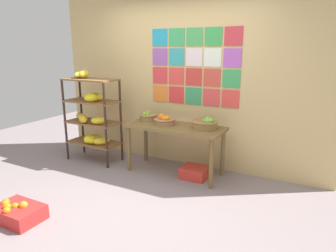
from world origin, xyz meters
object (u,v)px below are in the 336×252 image
object	(u,v)px
banana_shelf_unit	(92,113)
fruit_basket_centre	(206,124)
produce_crate_under_table	(194,172)
orange_crate_foreground	(18,212)
fruit_basket_right	(149,116)
display_table	(175,133)
fruit_basket_back_right	(165,120)

from	to	relation	value
banana_shelf_unit	fruit_basket_centre	xyz separation A→B (m)	(1.86, 0.21, -0.00)
produce_crate_under_table	banana_shelf_unit	bearing A→B (deg)	-176.00
banana_shelf_unit	orange_crate_foreground	world-z (taller)	banana_shelf_unit
fruit_basket_centre	fruit_basket_right	size ratio (longest dim) A/B	1.25
fruit_basket_centre	fruit_basket_right	bearing A→B (deg)	175.95
display_table	fruit_basket_back_right	world-z (taller)	fruit_basket_back_right
fruit_basket_centre	produce_crate_under_table	world-z (taller)	fruit_basket_centre
fruit_basket_centre	fruit_basket_right	distance (m)	0.97
banana_shelf_unit	orange_crate_foreground	xyz separation A→B (m)	(0.49, -1.79, -0.70)
banana_shelf_unit	fruit_basket_right	xyz separation A→B (m)	(0.89, 0.28, -0.01)
fruit_basket_back_right	orange_crate_foreground	distance (m)	2.19
fruit_basket_centre	fruit_basket_right	world-z (taller)	fruit_basket_centre
banana_shelf_unit	display_table	xyz separation A→B (m)	(1.41, 0.15, -0.17)
fruit_basket_centre	orange_crate_foreground	xyz separation A→B (m)	(-1.36, -2.00, -0.70)
display_table	fruit_basket_right	xyz separation A→B (m)	(-0.53, 0.13, 0.16)
display_table	produce_crate_under_table	bearing A→B (deg)	-4.74
banana_shelf_unit	produce_crate_under_table	distance (m)	1.89
display_table	orange_crate_foreground	size ratio (longest dim) A/B	2.75
fruit_basket_right	orange_crate_foreground	world-z (taller)	fruit_basket_right
orange_crate_foreground	display_table	bearing A→B (deg)	64.54
banana_shelf_unit	fruit_basket_back_right	xyz separation A→B (m)	(1.25, 0.15, -0.01)
banana_shelf_unit	produce_crate_under_table	size ratio (longest dim) A/B	4.02
fruit_basket_centre	display_table	bearing A→B (deg)	-171.86
fruit_basket_back_right	orange_crate_foreground	xyz separation A→B (m)	(-0.75, -1.93, -0.70)
fruit_basket_back_right	fruit_basket_centre	world-z (taller)	fruit_basket_centre
produce_crate_under_table	orange_crate_foreground	xyz separation A→B (m)	(-1.25, -1.91, 0.01)
fruit_basket_back_right	fruit_basket_centre	bearing A→B (deg)	6.18
fruit_basket_back_right	orange_crate_foreground	world-z (taller)	fruit_basket_back_right
banana_shelf_unit	fruit_basket_back_right	world-z (taller)	banana_shelf_unit
fruit_basket_right	orange_crate_foreground	size ratio (longest dim) A/B	0.57
display_table	orange_crate_foreground	world-z (taller)	display_table
banana_shelf_unit	fruit_basket_back_right	size ratio (longest dim) A/B	4.61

